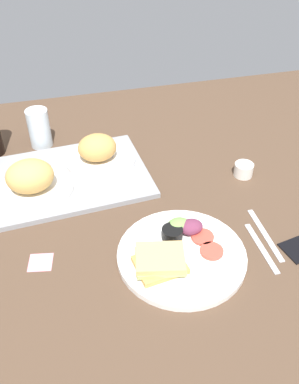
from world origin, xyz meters
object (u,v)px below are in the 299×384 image
(serving_tray, at_px, (70,177))
(plate_with_salad, at_px, (179,252))
(drinking_glass, at_px, (39,128))
(knife, at_px, (265,234))
(espresso_cup, at_px, (244,170))
(bread_plate_near, at_px, (32,180))
(bread_plate_far, at_px, (99,152))
(sticky_note, at_px, (41,262))
(fork, at_px, (261,247))

(serving_tray, height_order, plate_with_salad, plate_with_salad)
(drinking_glass, distance_m, knife, 0.78)
(espresso_cup, bearing_deg, drinking_glass, 150.66)
(bread_plate_near, distance_m, bread_plate_far, 0.22)
(knife, xyz_separation_m, sticky_note, (-0.56, 0.05, -0.00))
(drinking_glass, height_order, espresso_cup, drinking_glass)
(bread_plate_far, xyz_separation_m, sticky_note, (-0.20, -0.35, -0.05))
(bread_plate_near, distance_m, espresso_cup, 0.61)
(drinking_glass, height_order, knife, drinking_glass)
(serving_tray, bearing_deg, sticky_note, -108.78)
(bread_plate_near, relative_size, plate_with_salad, 0.68)
(bread_plate_far, relative_size, plate_with_salad, 0.70)
(serving_tray, relative_size, drinking_glass, 3.53)
(fork, height_order, sticky_note, fork)
(serving_tray, relative_size, bread_plate_near, 2.14)
(bread_plate_near, xyz_separation_m, drinking_glass, (0.03, 0.27, 0.01))
(serving_tray, distance_m, bread_plate_far, 0.11)
(plate_with_salad, bearing_deg, fork, -6.64)
(espresso_cup, xyz_separation_m, sticky_note, (-0.61, -0.20, -0.02))
(knife, bearing_deg, serving_tray, 53.39)
(serving_tray, bearing_deg, plate_with_salad, -59.79)
(plate_with_salad, bearing_deg, bread_plate_near, 135.32)
(drinking_glass, bearing_deg, bread_plate_near, -97.27)
(serving_tray, xyz_separation_m, plate_with_salad, (0.22, -0.37, 0.01))
(serving_tray, relative_size, knife, 2.37)
(plate_with_salad, distance_m, fork, 0.21)
(bread_plate_near, relative_size, knife, 1.11)
(bread_plate_far, distance_m, knife, 0.54)
(bread_plate_far, xyz_separation_m, knife, (0.36, -0.40, -0.05))
(serving_tray, height_order, fork, serving_tray)
(serving_tray, distance_m, knife, 0.58)
(bread_plate_far, height_order, sticky_note, bread_plate_far)
(plate_with_salad, distance_m, knife, 0.24)
(bread_plate_far, relative_size, drinking_glass, 1.69)
(drinking_glass, xyz_separation_m, knife, (0.52, -0.57, -0.06))
(bread_plate_far, bearing_deg, sticky_note, -119.42)
(bread_plate_near, bearing_deg, sticky_note, -89.87)
(bread_plate_far, distance_m, espresso_cup, 0.44)
(sticky_note, bearing_deg, bread_plate_far, 60.58)
(bread_plate_far, bearing_deg, serving_tray, -153.76)
(plate_with_salad, bearing_deg, knife, 3.86)
(fork, bearing_deg, espresso_cup, -15.14)
(espresso_cup, bearing_deg, sticky_note, -161.90)
(plate_with_salad, bearing_deg, espresso_cup, 42.60)
(bread_plate_near, distance_m, fork, 0.63)
(serving_tray, distance_m, plate_with_salad, 0.43)
(fork, bearing_deg, sticky_note, 81.04)
(fork, bearing_deg, knife, -36.20)
(bread_plate_far, distance_m, sticky_note, 0.41)
(fork, bearing_deg, bread_plate_near, 57.71)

